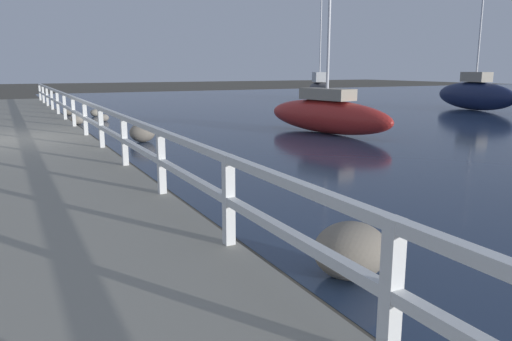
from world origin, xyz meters
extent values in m
plane|color=#4C473D|center=(0.00, 0.00, 0.00)|extent=(120.00, 120.00, 0.00)
cube|color=gray|center=(0.00, 0.00, 0.16)|extent=(3.80, 36.00, 0.31)
cube|color=white|center=(1.80, -11.57, 0.76)|extent=(0.10, 0.10, 0.90)
cube|color=white|center=(1.80, -9.26, 0.76)|extent=(0.10, 0.10, 0.90)
cube|color=white|center=(1.80, -6.94, 0.76)|extent=(0.10, 0.10, 0.90)
cube|color=white|center=(1.80, -4.63, 0.76)|extent=(0.10, 0.10, 0.90)
cube|color=white|center=(1.80, -2.31, 0.76)|extent=(0.10, 0.10, 0.90)
cube|color=white|center=(1.80, 0.00, 0.76)|extent=(0.10, 0.10, 0.90)
cube|color=white|center=(1.80, 2.31, 0.76)|extent=(0.10, 0.10, 0.90)
cube|color=white|center=(1.80, 4.63, 0.76)|extent=(0.10, 0.10, 0.90)
cube|color=white|center=(1.80, 6.94, 0.76)|extent=(0.10, 0.10, 0.90)
cube|color=white|center=(1.80, 9.26, 0.76)|extent=(0.10, 0.10, 0.90)
cube|color=white|center=(1.80, 11.57, 0.76)|extent=(0.10, 0.10, 0.90)
cube|color=white|center=(1.80, 13.89, 0.76)|extent=(0.10, 0.10, 0.90)
cube|color=white|center=(1.80, 16.20, 0.76)|extent=(0.10, 0.10, 0.90)
cube|color=white|center=(1.80, 0.00, 1.18)|extent=(0.09, 32.50, 0.08)
cube|color=white|center=(1.80, 0.00, 0.76)|extent=(0.09, 32.50, 0.08)
ellipsoid|color=gray|center=(2.35, 5.71, 0.19)|extent=(0.51, 0.46, 0.38)
ellipsoid|color=slate|center=(2.47, 9.69, 0.17)|extent=(0.47, 0.42, 0.35)
ellipsoid|color=gray|center=(3.39, 6.38, 0.14)|extent=(0.38, 0.34, 0.28)
ellipsoid|color=slate|center=(2.82, -9.89, 0.28)|extent=(0.75, 0.68, 0.56)
ellipsoid|color=slate|center=(3.34, 0.21, 0.27)|extent=(0.71, 0.64, 0.54)
ellipsoid|color=gray|center=(3.44, 8.67, 0.16)|extent=(0.41, 0.37, 0.31)
ellipsoid|color=red|center=(9.04, -0.51, 0.53)|extent=(1.86, 5.31, 1.05)
cube|color=#9E937F|center=(9.04, -0.51, 1.23)|extent=(1.00, 1.97, 0.35)
cylinder|color=silver|center=(9.04, -0.51, 4.03)|extent=(0.09, 0.09, 5.94)
ellipsoid|color=#192347|center=(20.72, 3.63, 0.69)|extent=(1.75, 5.27, 1.37)
cube|color=#9E937F|center=(20.72, 3.63, 1.61)|extent=(0.90, 1.57, 0.48)
cylinder|color=silver|center=(20.72, 3.63, 3.99)|extent=(0.09, 0.09, 5.24)
ellipsoid|color=black|center=(19.05, 14.75, 0.57)|extent=(3.45, 5.85, 1.12)
cube|color=silver|center=(19.05, 14.75, 1.45)|extent=(1.45, 1.98, 0.64)
cylinder|color=silver|center=(19.05, 14.75, 4.36)|extent=(0.09, 0.09, 6.46)
camera|label=1|loc=(-0.10, -13.60, 2.03)|focal=35.00mm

